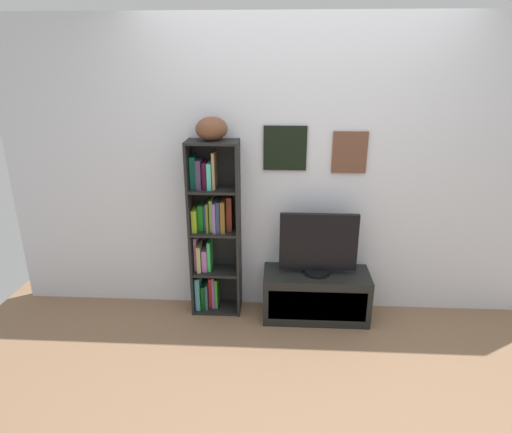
{
  "coord_description": "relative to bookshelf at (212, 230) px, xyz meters",
  "views": [
    {
      "loc": [
        -0.15,
        -2.3,
        2.04
      ],
      "look_at": [
        -0.33,
        0.85,
        0.91
      ],
      "focal_mm": 30.58,
      "sensor_mm": 36.0,
      "label": 1
    }
  ],
  "objects": [
    {
      "name": "bookshelf",
      "position": [
        0.0,
        0.0,
        0.0
      ],
      "size": [
        0.41,
        0.24,
        1.46
      ],
      "color": "black",
      "rests_on": "ground"
    },
    {
      "name": "football",
      "position": [
        0.03,
        -0.03,
        0.83
      ],
      "size": [
        0.3,
        0.26,
        0.18
      ],
      "primitive_type": "ellipsoid",
      "rotation": [
        0.0,
        0.0,
        0.4
      ],
      "color": "brown",
      "rests_on": "bookshelf"
    },
    {
      "name": "back_wall",
      "position": [
        0.7,
        0.12,
        0.47
      ],
      "size": [
        4.8,
        0.08,
        2.38
      ],
      "color": "silver",
      "rests_on": "ground"
    },
    {
      "name": "tv_stand",
      "position": [
        0.87,
        -0.09,
        -0.52
      ],
      "size": [
        0.86,
        0.37,
        0.4
      ],
      "color": "black",
      "rests_on": "ground"
    },
    {
      "name": "ground",
      "position": [
        0.7,
        -1.0,
        -0.74
      ],
      "size": [
        5.2,
        5.2,
        0.04
      ],
      "primitive_type": "cube",
      "color": "#856448"
    },
    {
      "name": "television",
      "position": [
        0.87,
        -0.09,
        -0.07
      ],
      "size": [
        0.62,
        0.22,
        0.51
      ],
      "color": "black",
      "rests_on": "tv_stand"
    }
  ]
}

